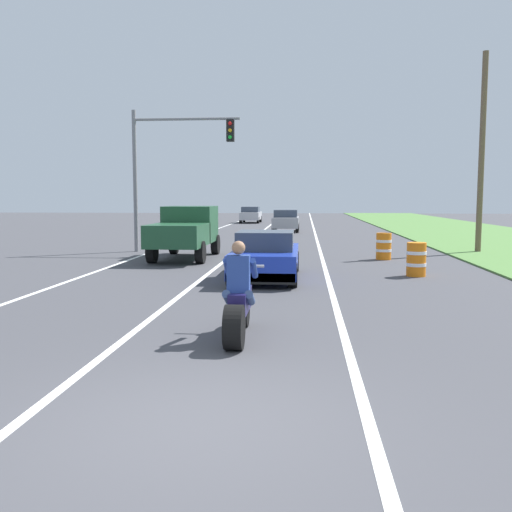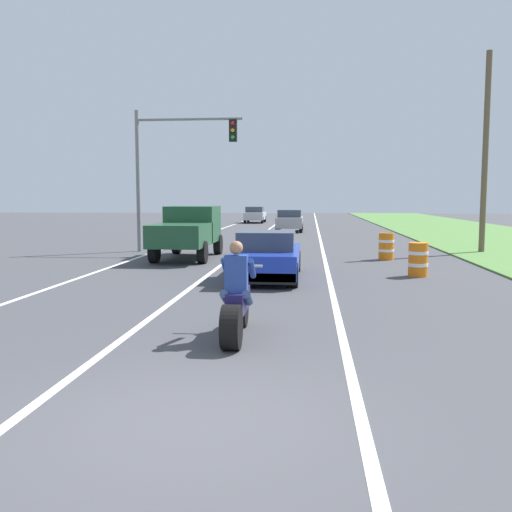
{
  "view_description": "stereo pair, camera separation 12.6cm",
  "coord_description": "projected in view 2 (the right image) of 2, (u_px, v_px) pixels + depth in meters",
  "views": [
    {
      "loc": [
        1.13,
        -5.41,
        2.3
      ],
      "look_at": [
        0.04,
        7.1,
        1.0
      ],
      "focal_mm": 39.31,
      "sensor_mm": 36.0,
      "label": 1
    },
    {
      "loc": [
        1.25,
        -5.4,
        2.3
      ],
      "look_at": [
        0.04,
        7.1,
        1.0
      ],
      "focal_mm": 39.31,
      "sensor_mm": 36.0,
      "label": 2
    }
  ],
  "objects": [
    {
      "name": "motorcycle_with_rider",
      "position": [
        236.0,
        304.0,
        9.07
      ],
      "size": [
        0.7,
        2.21,
        1.62
      ],
      "color": "black",
      "rests_on": "ground"
    },
    {
      "name": "construction_barrel_nearest",
      "position": [
        418.0,
        259.0,
        16.46
      ],
      "size": [
        0.58,
        0.58,
        1.0
      ],
      "color": "orange",
      "rests_on": "ground"
    },
    {
      "name": "lane_stripe_centre_dashed",
      "position": [
        243.0,
        248.0,
        25.68
      ],
      "size": [
        0.14,
        120.0,
        0.01
      ],
      "primitive_type": "cube",
      "color": "white",
      "rests_on": "ground"
    },
    {
      "name": "construction_barrel_mid",
      "position": [
        386.0,
        246.0,
        20.94
      ],
      "size": [
        0.58,
        0.58,
        1.0
      ],
      "color": "orange",
      "rests_on": "ground"
    },
    {
      "name": "utility_pole_roadside",
      "position": [
        485.0,
        154.0,
        23.1
      ],
      "size": [
        0.24,
        0.24,
        8.26
      ],
      "primitive_type": "cylinder",
      "color": "brown",
      "rests_on": "ground"
    },
    {
      "name": "lane_stripe_right_solid",
      "position": [
        322.0,
        249.0,
        25.33
      ],
      "size": [
        0.14,
        120.0,
        0.01
      ],
      "primitive_type": "cube",
      "color": "white",
      "rests_on": "ground"
    },
    {
      "name": "pickup_truck_left_lane_dark_green",
      "position": [
        188.0,
        230.0,
        21.33
      ],
      "size": [
        2.02,
        4.8,
        1.98
      ],
      "color": "#1E4C2D",
      "rests_on": "ground"
    },
    {
      "name": "sports_car_blue",
      "position": [
        267.0,
        257.0,
        16.02
      ],
      "size": [
        1.84,
        4.3,
        1.37
      ],
      "color": "#1E38B2",
      "rests_on": "ground"
    },
    {
      "name": "traffic_light_mast_near",
      "position": [
        170.0,
        158.0,
        23.73
      ],
      "size": [
        4.6,
        0.34,
        6.0
      ],
      "color": "gray",
      "rests_on": "ground"
    },
    {
      "name": "distant_car_further_ahead",
      "position": [
        255.0,
        214.0,
        52.18
      ],
      "size": [
        1.8,
        4.0,
        1.5
      ],
      "color": "#B2B2B7",
      "rests_on": "ground"
    },
    {
      "name": "lane_stripe_left_solid",
      "position": [
        167.0,
        248.0,
        26.03
      ],
      "size": [
        0.14,
        120.0,
        0.01
      ],
      "primitive_type": "cube",
      "color": "white",
      "rests_on": "ground"
    },
    {
      "name": "distant_car_far_ahead",
      "position": [
        290.0,
        220.0,
        38.47
      ],
      "size": [
        1.8,
        4.0,
        1.5
      ],
      "color": "#99999E",
      "rests_on": "ground"
    },
    {
      "name": "ground_plane",
      "position": [
        185.0,
        425.0,
        5.71
      ],
      "size": [
        160.0,
        160.0,
        0.0
      ],
      "primitive_type": "plane",
      "color": "#424247"
    }
  ]
}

